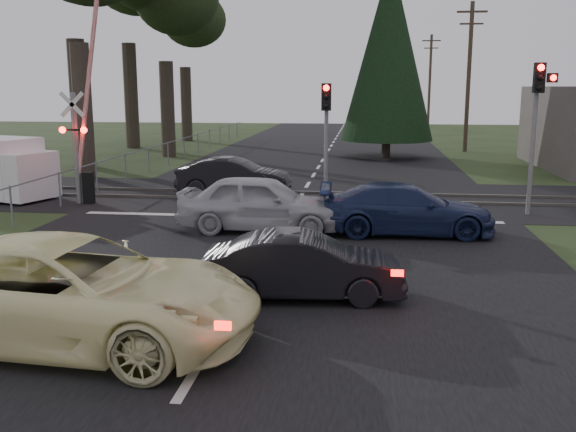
# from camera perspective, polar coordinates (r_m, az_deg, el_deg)

# --- Properties ---
(ground) EXTENTS (120.00, 120.00, 0.00)m
(ground) POSITION_cam_1_polar(r_m,az_deg,el_deg) (12.05, -4.76, -7.95)
(ground) COLOR #233216
(ground) RESTS_ON ground
(road) EXTENTS (14.00, 100.00, 0.01)m
(road) POSITION_cam_1_polar(r_m,az_deg,el_deg) (21.63, 0.57, 0.81)
(road) COLOR black
(road) RESTS_ON ground
(rail_corridor) EXTENTS (120.00, 8.00, 0.01)m
(rail_corridor) POSITION_cam_1_polar(r_m,az_deg,el_deg) (23.58, 1.10, 1.70)
(rail_corridor) COLOR black
(rail_corridor) RESTS_ON ground
(stop_line) EXTENTS (13.00, 0.35, 0.00)m
(stop_line) POSITION_cam_1_polar(r_m,az_deg,el_deg) (19.87, -0.01, -0.12)
(stop_line) COLOR silver
(stop_line) RESTS_ON ground
(rail_near) EXTENTS (120.00, 0.12, 0.10)m
(rail_near) POSITION_cam_1_polar(r_m,az_deg,el_deg) (22.79, 0.90, 1.47)
(rail_near) COLOR #59544C
(rail_near) RESTS_ON ground
(rail_far) EXTENTS (120.00, 0.12, 0.10)m
(rail_far) POSITION_cam_1_polar(r_m,az_deg,el_deg) (24.36, 1.30, 2.12)
(rail_far) COLOR #59544C
(rail_far) RESTS_ON ground
(crossing_signal) EXTENTS (1.62, 0.38, 6.96)m
(crossing_signal) POSITION_cam_1_polar(r_m,az_deg,el_deg) (23.10, -17.83, 6.09)
(crossing_signal) COLOR slate
(crossing_signal) RESTS_ON ground
(traffic_signal_right) EXTENTS (0.68, 0.48, 4.70)m
(traffic_signal_right) POSITION_cam_1_polar(r_m,az_deg,el_deg) (21.26, 21.34, 8.84)
(traffic_signal_right) COLOR slate
(traffic_signal_right) RESTS_ON ground
(traffic_signal_center) EXTENTS (0.32, 0.48, 4.10)m
(traffic_signal_center) POSITION_cam_1_polar(r_m,az_deg,el_deg) (21.88, 3.41, 8.31)
(traffic_signal_center) COLOR slate
(traffic_signal_center) RESTS_ON ground
(utility_pole_mid) EXTENTS (1.80, 0.26, 9.00)m
(utility_pole_mid) POSITION_cam_1_polar(r_m,az_deg,el_deg) (41.59, 15.77, 12.03)
(utility_pole_mid) COLOR #4C3D2D
(utility_pole_mid) RESTS_ON ground
(utility_pole_far) EXTENTS (1.80, 0.26, 9.00)m
(utility_pole_far) POSITION_cam_1_polar(r_m,az_deg,el_deg) (66.42, 12.49, 11.80)
(utility_pole_far) COLOR #4C3D2D
(utility_pole_far) RESTS_ON ground
(euc_tree_e) EXTENTS (6.00, 6.00, 13.20)m
(euc_tree_e) POSITION_cam_1_polar(r_m,az_deg,el_deg) (49.29, -9.29, 17.72)
(euc_tree_e) COLOR #473D33
(euc_tree_e) RESTS_ON ground
(conifer_tree) EXTENTS (5.20, 5.20, 11.00)m
(conifer_tree) POSITION_cam_1_polar(r_m,az_deg,el_deg) (37.20, 8.96, 14.38)
(conifer_tree) COLOR #473D33
(conifer_tree) RESTS_ON ground
(fence_left) EXTENTS (0.10, 36.00, 1.20)m
(fence_left) POSITION_cam_1_polar(r_m,az_deg,el_deg) (35.35, -9.85, 4.78)
(fence_left) COLOR slate
(fence_left) RESTS_ON ground
(cream_coupe) EXTENTS (6.18, 3.17, 1.67)m
(cream_coupe) POSITION_cam_1_polar(r_m,az_deg,el_deg) (10.68, -18.81, -6.39)
(cream_coupe) COLOR #FFFAB6
(cream_coupe) RESTS_ON ground
(dark_hatchback) EXTENTS (3.89, 1.64, 1.25)m
(dark_hatchback) POSITION_cam_1_polar(r_m,az_deg,el_deg) (12.27, 1.44, -4.50)
(dark_hatchback) COLOR black
(dark_hatchback) RESTS_ON ground
(silver_car) EXTENTS (4.67, 1.94, 1.58)m
(silver_car) POSITION_cam_1_polar(r_m,az_deg,el_deg) (17.95, -2.42, 1.15)
(silver_car) COLOR #ADAFB5
(silver_car) RESTS_ON ground
(blue_sedan) EXTENTS (4.83, 2.15, 1.38)m
(blue_sedan) POSITION_cam_1_polar(r_m,az_deg,el_deg) (17.85, 10.47, 0.58)
(blue_sedan) COLOR #172246
(blue_sedan) RESTS_ON ground
(dark_car_far) EXTENTS (4.23, 1.55, 1.38)m
(dark_car_far) POSITION_cam_1_polar(r_m,az_deg,el_deg) (24.00, -4.81, 3.49)
(dark_car_far) COLOR black
(dark_car_far) RESTS_ON ground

